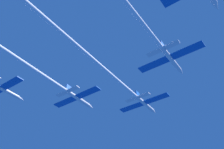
# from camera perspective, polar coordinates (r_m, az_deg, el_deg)

# --- Properties ---
(jet_lead) EXTENTS (16.66, 57.94, 2.76)m
(jet_lead) POSITION_cam_1_polar(r_m,az_deg,el_deg) (66.87, 0.07, -0.32)
(jet_lead) COLOR silver
(jet_left_wing) EXTENTS (16.66, 55.54, 2.76)m
(jet_left_wing) POSITION_cam_1_polar(r_m,az_deg,el_deg) (66.38, -17.16, 1.03)
(jet_left_wing) COLOR silver
(jet_right_wing) EXTENTS (16.66, 60.22, 2.76)m
(jet_right_wing) POSITION_cam_1_polar(r_m,az_deg,el_deg) (50.82, 4.17, 14.82)
(jet_right_wing) COLOR silver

